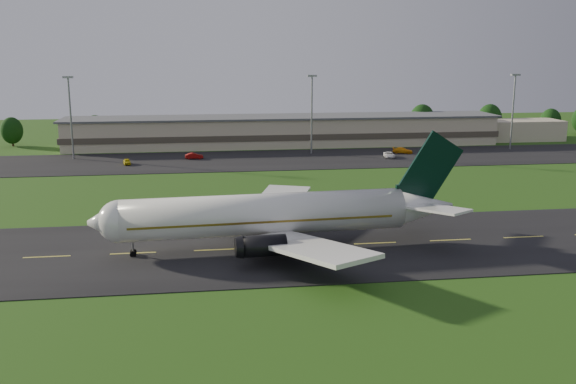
{
  "coord_description": "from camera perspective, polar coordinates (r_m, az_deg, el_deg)",
  "views": [
    {
      "loc": [
        -23.81,
        -83.19,
        26.29
      ],
      "look_at": [
        -11.16,
        8.0,
        6.0
      ],
      "focal_mm": 40.0,
      "sensor_mm": 36.0,
      "label": 1
    }
  ],
  "objects": [
    {
      "name": "service_vehicle_d",
      "position": [
        170.68,
        10.16,
        3.66
      ],
      "size": [
        5.63,
        4.11,
        1.51
      ],
      "primitive_type": "imported",
      "rotation": [
        0.0,
        0.0,
        1.14
      ],
      "color": "orange",
      "rests_on": "apron"
    },
    {
      "name": "light_mast_east",
      "position": [
        183.95,
        19.4,
        7.51
      ],
      "size": [
        2.4,
        1.2,
        20.35
      ],
      "color": "gray",
      "rests_on": "ground"
    },
    {
      "name": "light_mast_west",
      "position": [
        166.7,
        -18.8,
        7.11
      ],
      "size": [
        2.4,
        1.2,
        20.35
      ],
      "color": "gray",
      "rests_on": "ground"
    },
    {
      "name": "tree_line",
      "position": [
        200.75,
        10.72,
        6.11
      ],
      "size": [
        194.64,
        9.12,
        10.47
      ],
      "color": "black",
      "rests_on": "ground"
    },
    {
      "name": "ground",
      "position": [
        90.44,
        7.75,
        -4.59
      ],
      "size": [
        360.0,
        360.0,
        0.0
      ],
      "primitive_type": "plane",
      "color": "#1F4210",
      "rests_on": "ground"
    },
    {
      "name": "service_vehicle_a",
      "position": [
        155.82,
        -14.12,
        2.63
      ],
      "size": [
        2.27,
        4.17,
        1.35
      ],
      "primitive_type": "imported",
      "rotation": [
        0.0,
        0.0,
        0.18
      ],
      "color": "#C6B40B",
      "rests_on": "apron"
    },
    {
      "name": "taxiway",
      "position": [
        90.42,
        7.75,
        -4.56
      ],
      "size": [
        220.0,
        30.0,
        0.1
      ],
      "primitive_type": "cube",
      "color": "black",
      "rests_on": "ground"
    },
    {
      "name": "light_mast_centre",
      "position": [
        166.27,
        2.13,
        7.75
      ],
      "size": [
        2.4,
        1.2,
        20.35
      ],
      "color": "gray",
      "rests_on": "ground"
    },
    {
      "name": "service_vehicle_c",
      "position": [
        163.2,
        8.99,
        3.29
      ],
      "size": [
        2.97,
        5.37,
        1.42
      ],
      "primitive_type": "imported",
      "rotation": [
        0.0,
        0.0,
        -0.12
      ],
      "color": "white",
      "rests_on": "apron"
    },
    {
      "name": "apron",
      "position": [
        159.18,
        0.81,
        2.94
      ],
      "size": [
        260.0,
        30.0,
        0.1
      ],
      "primitive_type": "cube",
      "color": "black",
      "rests_on": "ground"
    },
    {
      "name": "airliner",
      "position": [
        86.5,
        -1.51,
        -2.06
      ],
      "size": [
        51.3,
        42.12,
        15.57
      ],
      "rotation": [
        0.0,
        0.0,
        0.06
      ],
      "color": "white",
      "rests_on": "ground"
    },
    {
      "name": "service_vehicle_b",
      "position": [
        160.88,
        -8.35,
        3.19
      ],
      "size": [
        4.56,
        1.83,
        1.47
      ],
      "primitive_type": "imported",
      "rotation": [
        0.0,
        0.0,
        1.63
      ],
      "color": "maroon",
      "rests_on": "apron"
    },
    {
      "name": "terminal",
      "position": [
        183.26,
        1.66,
        5.44
      ],
      "size": [
        145.0,
        16.0,
        8.4
      ],
      "color": "#C0AC92",
      "rests_on": "ground"
    }
  ]
}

